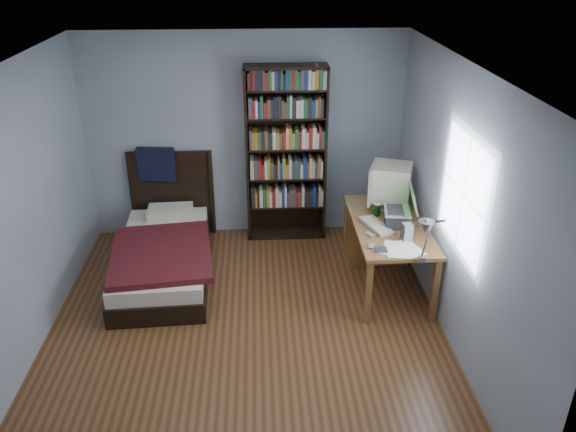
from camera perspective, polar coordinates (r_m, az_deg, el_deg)
The scene contains 14 objects.
room at distance 4.88m, azimuth -4.40°, elevation 0.28°, with size 4.20×4.24×2.50m.
desk at distance 6.44m, azimuth 9.26°, elevation -1.60°, with size 0.75×1.49×0.73m.
crt_monitor at distance 6.21m, azimuth 10.25°, elevation 3.32°, with size 0.55×0.51×0.50m.
laptop at distance 5.88m, azimuth 11.16°, elevation 0.12°, with size 0.38×0.38×0.42m.
desk_lamp at distance 4.71m, azimuth 13.80°, elevation -1.41°, with size 0.25×0.55×0.66m.
keyboard at distance 5.83m, azimuth 8.97°, elevation -0.99°, with size 0.18×0.45×0.03m, color #B6AA97.
speaker at distance 5.60m, azimuth 12.02°, elevation -1.62°, with size 0.09×0.09×0.18m, color gray.
soda_can at distance 6.06m, azimuth 9.04°, elevation 0.62°, with size 0.07×0.07×0.13m, color #083D0A.
mouse at distance 6.20m, azimuth 9.53°, elevation 0.69°, with size 0.06×0.11×0.04m, color silver.
phone_silver at distance 5.66m, azimuth 8.35°, elevation -1.87°, with size 0.05×0.11×0.02m, color silver.
phone_grey at distance 5.46m, azimuth 8.44°, elevation -3.04°, with size 0.05×0.09×0.02m, color gray.
external_drive at distance 5.40m, azimuth 9.43°, elevation -3.45°, with size 0.11×0.11×0.02m, color gray.
bookshelf at distance 6.75m, azimuth -0.21°, elevation 6.21°, with size 0.96×0.30×2.13m.
bed at distance 6.45m, azimuth -12.46°, elevation -3.45°, with size 1.17×2.07×1.16m.
Camera 1 is at (0.16, -4.39, 3.39)m, focal length 35.00 mm.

